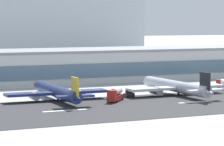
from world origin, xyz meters
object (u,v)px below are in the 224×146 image
airliner_gold_tail_gate_1 (58,92)px  service_baggage_tug_0 (129,94)px  terminal_building (57,66)px  airliner_black_tail_gate_2 (178,87)px  distant_hotel_block (25,22)px  service_fuel_truck_1 (115,95)px

airliner_gold_tail_gate_1 → service_baggage_tug_0: airliner_gold_tail_gate_1 is taller
terminal_building → airliner_black_tail_gate_2: terminal_building is taller
airliner_gold_tail_gate_1 → airliner_black_tail_gate_2: (38.27, -3.28, 0.08)m
distant_hotel_block → airliner_black_tail_gate_2: size_ratio=3.18×
service_baggage_tug_0 → service_fuel_truck_1: bearing=29.7°
service_baggage_tug_0 → service_fuel_truck_1: service_fuel_truck_1 is taller
airliner_black_tail_gate_2 → service_baggage_tug_0: bearing=81.3°
distant_hotel_block → service_fuel_truck_1: distant_hotel_block is taller
service_baggage_tug_0 → airliner_black_tail_gate_2: bearing=159.6°
distant_hotel_block → airliner_gold_tail_gate_1: 160.80m
distant_hotel_block → airliner_gold_tail_gate_1: (-34.88, -155.67, -20.17)m
airliner_gold_tail_gate_1 → service_fuel_truck_1: (14.49, -8.29, -0.57)m
airliner_black_tail_gate_2 → service_baggage_tug_0: size_ratio=11.59×
airliner_black_tail_gate_2 → service_fuel_truck_1: (-23.78, -5.02, -0.65)m
airliner_black_tail_gate_2 → service_baggage_tug_0: airliner_black_tail_gate_2 is taller
terminal_building → service_baggage_tug_0: 53.16m
distant_hotel_block → airliner_gold_tail_gate_1: bearing=-102.6°
airliner_gold_tail_gate_1 → airliner_black_tail_gate_2: bearing=-94.4°
distant_hotel_block → airliner_gold_tail_gate_1: distant_hotel_block is taller
airliner_black_tail_gate_2 → service_fuel_truck_1: 24.31m
distant_hotel_block → airliner_black_tail_gate_2: distant_hotel_block is taller
service_baggage_tug_0 → airliner_gold_tail_gate_1: bearing=-15.4°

